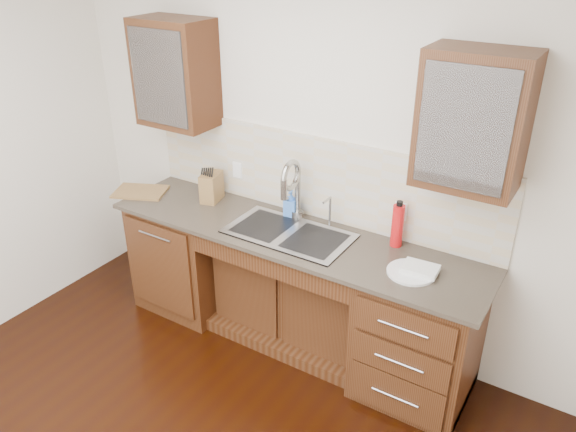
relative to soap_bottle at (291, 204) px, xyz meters
The scene contains 23 objects.
wall_back 0.40m from the soap_bottle, 50.86° to the left, with size 4.00×0.10×2.70m, color silver.
base_cabinet_left 1.02m from the soap_bottle, 166.05° to the right, with size 0.70×0.62×0.88m, color #593014.
base_cabinet_center 0.68m from the soap_bottle, 42.19° to the right, with size 1.20×0.44×0.70m, color #593014.
base_cabinet_right 1.23m from the soap_bottle, 10.76° to the right, with size 0.70×0.62×0.88m, color #593014.
countertop 0.28m from the soap_bottle, 60.06° to the right, with size 2.70×0.65×0.03m, color #84705B.
backsplash 0.25m from the soap_bottle, 36.73° to the left, with size 2.70×0.02×0.59m, color beige.
sink 0.32m from the soap_bottle, 61.67° to the right, with size 0.84×0.46×0.19m, color #9E9EA5.
faucet 0.12m from the soap_bottle, ahead, with size 0.04×0.04×0.40m, color #999993.
filter_tap 0.31m from the soap_bottle, ahead, with size 0.02×0.02×0.24m, color #999993.
upper_cabinet_left 1.24m from the soap_bottle, behind, with size 0.55×0.34×0.75m, color #593014.
upper_cabinet_right 1.43m from the soap_bottle, ahead, with size 0.55×0.34×0.75m, color #593014.
outlet_left 0.54m from the soap_bottle, behind, with size 0.08×0.01×0.12m, color white.
outlet_right 0.79m from the soap_bottle, ahead, with size 0.08×0.01×0.12m, color white.
soap_bottle is the anchor object (origin of this frame).
water_bottle 0.79m from the soap_bottle, ahead, with size 0.08×0.08×0.28m, color red.
plate 1.04m from the soap_bottle, 14.61° to the right, with size 0.29×0.29×0.02m, color white.
dish_towel 1.07m from the soap_bottle, 12.59° to the right, with size 0.21×0.15×0.03m, color silver.
knife_block 0.65m from the soap_bottle, behind, with size 0.12×0.19×0.21m, color brown.
cutting_board 1.24m from the soap_bottle, 166.83° to the right, with size 0.39×0.27×0.02m, color brown.
cup_left_a 1.29m from the soap_bottle, behind, with size 0.12×0.12×0.10m, color white.
cup_left_b 1.16m from the soap_bottle, behind, with size 0.11×0.11×0.10m, color white.
cup_right_a 1.37m from the soap_bottle, ahead, with size 0.11×0.11×0.09m, color silver.
cup_right_b 1.54m from the soap_bottle, ahead, with size 0.10×0.10×0.10m, color silver.
Camera 1 is at (1.74, -1.39, 2.73)m, focal length 35.00 mm.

